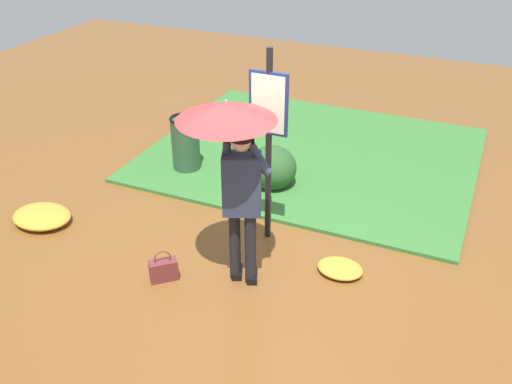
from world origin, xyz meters
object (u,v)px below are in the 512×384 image
info_sign_post (268,126)px  handbag (164,270)px  trash_bin (186,144)px  person_with_umbrella (233,149)px

info_sign_post → handbag: info_sign_post is taller
info_sign_post → handbag: bearing=59.9°
info_sign_post → trash_bin: 2.30m
trash_bin → info_sign_post: bearing=147.5°
handbag → trash_bin: trash_bin is taller
handbag → info_sign_post: bearing=-120.1°
person_with_umbrella → info_sign_post: 0.88m
info_sign_post → trash_bin: size_ratio=2.76×
person_with_umbrella → trash_bin: person_with_umbrella is taller
info_sign_post → trash_bin: bearing=-32.5°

